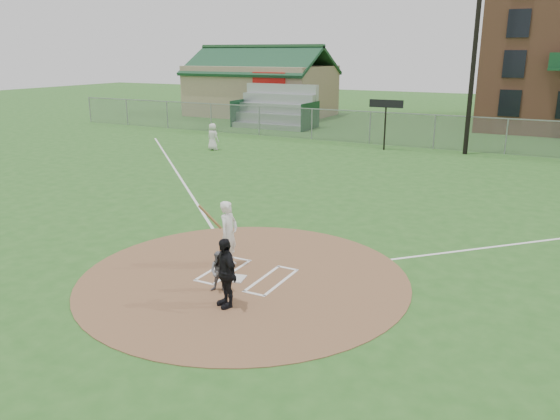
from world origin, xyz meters
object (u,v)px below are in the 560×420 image
at_px(home_plate, 235,278).
at_px(ondeck_player, 213,137).
at_px(catcher, 220,272).
at_px(batter_at_plate, 229,234).
at_px(umpire, 225,272).

height_order(home_plate, ondeck_player, ondeck_player).
relative_size(catcher, ondeck_player, 0.64).
xyz_separation_m(home_plate, catcher, (0.08, -0.79, 0.49)).
bearing_deg(batter_at_plate, catcher, -64.97).
relative_size(home_plate, ondeck_player, 0.31).
xyz_separation_m(ondeck_player, batter_at_plate, (10.69, -15.00, 0.14)).
xyz_separation_m(home_plate, ondeck_player, (-11.32, 15.73, 0.75)).
bearing_deg(batter_at_plate, home_plate, -49.23).
xyz_separation_m(umpire, batter_at_plate, (-1.26, 2.10, 0.09)).
bearing_deg(catcher, ondeck_player, 108.57).
relative_size(catcher, umpire, 0.62).
relative_size(home_plate, umpire, 0.30).
xyz_separation_m(home_plate, umpire, (0.63, -1.38, 0.79)).
distance_m(catcher, umpire, 0.86).
bearing_deg(ondeck_player, home_plate, 134.28).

